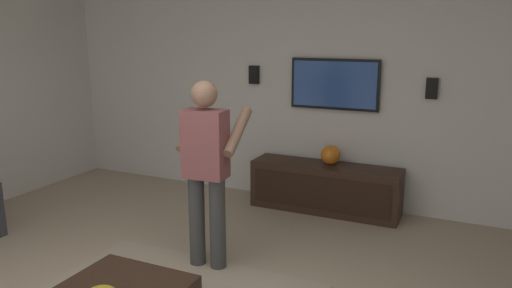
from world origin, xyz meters
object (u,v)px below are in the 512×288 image
(person_standing, at_px, (207,164))
(wall_speaker_left, at_px, (432,88))
(tv, at_px, (335,84))
(wall_speaker_right, at_px, (254,75))
(media_console, at_px, (325,188))
(vase_round, at_px, (331,155))

(person_standing, bearing_deg, wall_speaker_left, -42.05)
(tv, bearing_deg, wall_speaker_left, 90.71)
(person_standing, height_order, wall_speaker_right, person_standing)
(wall_speaker_right, bearing_deg, wall_speaker_left, -90.00)
(media_console, distance_m, tv, 1.19)
(tv, relative_size, person_standing, 0.63)
(tv, relative_size, vase_round, 4.68)
(tv, bearing_deg, wall_speaker_right, -90.74)
(person_standing, bearing_deg, tv, -18.62)
(vase_round, relative_size, wall_speaker_left, 1.00)
(tv, xyz_separation_m, vase_round, (-0.20, -0.04, -0.78))
(person_standing, relative_size, vase_round, 7.45)
(media_console, relative_size, vase_round, 7.73)
(media_console, xyz_separation_m, person_standing, (-1.75, 0.53, 0.66))
(media_console, relative_size, person_standing, 1.04)
(vase_round, bearing_deg, tv, 11.02)
(vase_round, xyz_separation_m, wall_speaker_left, (0.21, -1.01, 0.78))
(tv, xyz_separation_m, wall_speaker_left, (0.01, -1.05, 0.00))
(wall_speaker_left, bearing_deg, person_standing, 141.81)
(person_standing, distance_m, wall_speaker_left, 2.60)
(media_console, height_order, wall_speaker_left, wall_speaker_left)
(person_standing, xyz_separation_m, wall_speaker_left, (2.01, -1.58, 0.51))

